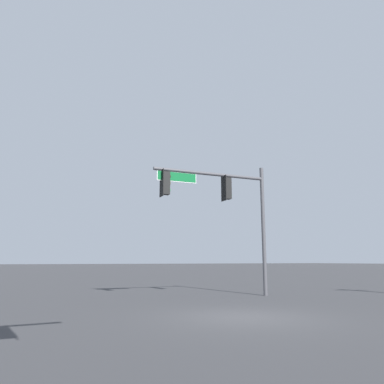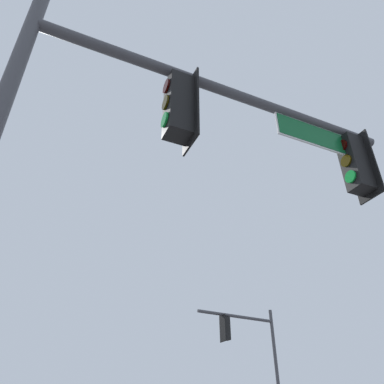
{
  "view_description": "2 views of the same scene",
  "coord_description": "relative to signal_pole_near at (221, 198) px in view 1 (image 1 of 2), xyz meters",
  "views": [
    {
      "loc": [
        6.9,
        10.1,
        1.73
      ],
      "look_at": [
        -1.36,
        -6.28,
        5.11
      ],
      "focal_mm": 35.0,
      "sensor_mm": 36.0,
      "label": 1
    },
    {
      "loc": [
        -4.7,
        -9.21,
        1.47
      ],
      "look_at": [
        -1.95,
        -3.99,
        5.2
      ],
      "focal_mm": 35.0,
      "sensor_mm": 36.0,
      "label": 2
    }
  ],
  "objects": [
    {
      "name": "signal_pole_near",
      "position": [
        0.0,
        0.0,
        0.0
      ],
      "size": [
        6.1,
        0.73,
        6.61
      ],
      "color": "#47474C",
      "rests_on": "ground_plane"
    },
    {
      "name": "ground_plane",
      "position": [
        2.74,
        5.74,
        -4.83
      ],
      "size": [
        400.0,
        400.0,
        0.0
      ],
      "primitive_type": "plane",
      "color": "#38383A"
    }
  ]
}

